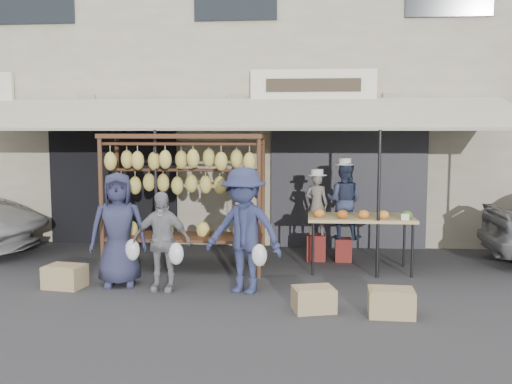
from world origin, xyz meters
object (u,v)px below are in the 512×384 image
(vendor_right, at_px, (344,201))
(crate_near_a, at_px, (314,299))
(customer_mid, at_px, (162,241))
(crate_far, at_px, (65,277))
(vendor_left, at_px, (317,204))
(customer_right, at_px, (244,231))
(crate_near_b, at_px, (391,303))
(produce_table, at_px, (361,219))
(customer_left, at_px, (118,229))
(banana_rack, at_px, (183,175))

(vendor_right, bearing_deg, crate_near_a, 95.74)
(customer_mid, height_order, crate_far, customer_mid)
(vendor_left, xyz_separation_m, customer_mid, (-2.23, -2.13, -0.29))
(customer_right, relative_size, crate_near_b, 3.20)
(produce_table, relative_size, customer_left, 1.01)
(banana_rack, relative_size, customer_left, 1.55)
(crate_near_b, distance_m, crate_far, 4.65)
(crate_far, bearing_deg, vendor_left, 29.90)
(produce_table, distance_m, customer_right, 2.23)
(customer_left, distance_m, crate_far, 1.03)
(produce_table, xyz_separation_m, crate_near_a, (-0.78, -2.15, -0.71))
(produce_table, relative_size, crate_near_b, 3.06)
(produce_table, height_order, crate_near_b, produce_table)
(customer_mid, height_order, crate_near_a, customer_mid)
(vendor_right, distance_m, crate_far, 4.75)
(customer_right, distance_m, crate_near_a, 1.44)
(customer_left, height_order, customer_right, customer_right)
(vendor_right, distance_m, crate_near_a, 3.07)
(customer_left, height_order, customer_mid, customer_left)
(banana_rack, xyz_separation_m, produce_table, (2.86, 0.22, -0.71))
(vendor_left, xyz_separation_m, customer_right, (-1.05, -2.13, -0.11))
(customer_mid, bearing_deg, vendor_right, 40.21)
(customer_mid, bearing_deg, crate_near_a, -17.36)
(produce_table, bearing_deg, banana_rack, -175.61)
(vendor_left, distance_m, crate_near_a, 3.02)
(vendor_right, height_order, customer_right, customer_right)
(customer_mid, bearing_deg, crate_far, -178.13)
(crate_near_a, bearing_deg, vendor_right, 79.17)
(customer_mid, distance_m, customer_right, 1.20)
(produce_table, distance_m, crate_near_b, 2.36)
(customer_mid, height_order, customer_right, customer_right)
(produce_table, xyz_separation_m, crate_far, (-4.39, -1.37, -0.70))
(crate_far, bearing_deg, crate_near_b, -10.96)
(produce_table, xyz_separation_m, crate_near_b, (0.17, -2.25, -0.70))
(banana_rack, height_order, customer_right, banana_rack)
(banana_rack, height_order, produce_table, banana_rack)
(produce_table, xyz_separation_m, vendor_right, (-0.23, 0.73, 0.20))
(produce_table, relative_size, crate_near_a, 3.35)
(banana_rack, relative_size, customer_right, 1.47)
(vendor_left, bearing_deg, customer_left, 42.83)
(vendor_right, xyz_separation_m, crate_near_b, (0.40, -2.98, -0.90))
(vendor_right, relative_size, crate_near_b, 2.40)
(customer_mid, bearing_deg, customer_left, 166.41)
(banana_rack, distance_m, crate_near_b, 3.91)
(vendor_right, relative_size, crate_far, 2.44)
(produce_table, bearing_deg, customer_left, -161.99)
(vendor_left, bearing_deg, banana_rack, 33.63)
(produce_table, relative_size, crate_far, 3.12)
(vendor_left, bearing_deg, vendor_right, -173.22)
(customer_right, bearing_deg, crate_near_a, -19.93)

